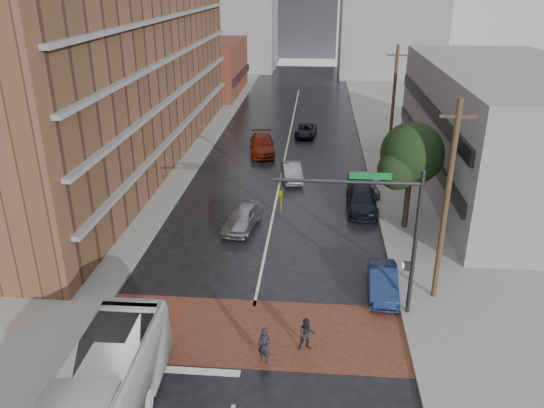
# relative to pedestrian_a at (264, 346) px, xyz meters

# --- Properties ---
(ground) EXTENTS (160.00, 160.00, 0.00)m
(ground) POSITION_rel_pedestrian_a_xyz_m (-0.91, 1.50, -0.83)
(ground) COLOR black
(ground) RESTS_ON ground
(crosswalk) EXTENTS (14.00, 5.00, 0.02)m
(crosswalk) POSITION_rel_pedestrian_a_xyz_m (-0.91, 2.00, -0.82)
(crosswalk) COLOR brown
(crosswalk) RESTS_ON ground
(sidewalk_west) EXTENTS (9.00, 90.00, 0.15)m
(sidewalk_west) POSITION_rel_pedestrian_a_xyz_m (-12.41, 26.50, -0.75)
(sidewalk_west) COLOR gray
(sidewalk_west) RESTS_ON ground
(sidewalk_east) EXTENTS (9.00, 90.00, 0.15)m
(sidewalk_east) POSITION_rel_pedestrian_a_xyz_m (10.59, 26.50, -0.75)
(sidewalk_east) COLOR gray
(sidewalk_east) RESTS_ON ground
(storefront_west) EXTENTS (8.00, 16.00, 7.00)m
(storefront_west) POSITION_rel_pedestrian_a_xyz_m (-12.91, 55.50, 2.67)
(storefront_west) COLOR brown
(storefront_west) RESTS_ON ground
(building_east) EXTENTS (11.00, 26.00, 9.00)m
(building_east) POSITION_rel_pedestrian_a_xyz_m (15.59, 21.50, 3.67)
(building_east) COLOR gray
(building_east) RESTS_ON ground
(street_tree) EXTENTS (4.20, 4.10, 6.90)m
(street_tree) POSITION_rel_pedestrian_a_xyz_m (7.61, 13.53, 3.91)
(street_tree) COLOR #332319
(street_tree) RESTS_ON ground
(signal_mast) EXTENTS (6.50, 0.30, 7.20)m
(signal_mast) POSITION_rel_pedestrian_a_xyz_m (4.94, 4.00, 3.91)
(signal_mast) COLOR #2D2D33
(signal_mast) RESTS_ON ground
(utility_pole_near) EXTENTS (1.60, 0.26, 10.00)m
(utility_pole_near) POSITION_rel_pedestrian_a_xyz_m (7.89, 5.50, 4.31)
(utility_pole_near) COLOR #473321
(utility_pole_near) RESTS_ON ground
(utility_pole_far) EXTENTS (1.60, 0.26, 10.00)m
(utility_pole_far) POSITION_rel_pedestrian_a_xyz_m (7.89, 25.50, 4.31)
(utility_pole_far) COLOR #473321
(utility_pole_far) RESTS_ON ground
(pedestrian_a) EXTENTS (0.71, 0.60, 1.65)m
(pedestrian_a) POSITION_rel_pedestrian_a_xyz_m (0.00, 0.00, 0.00)
(pedestrian_a) COLOR black
(pedestrian_a) RESTS_ON ground
(pedestrian_b) EXTENTS (0.83, 0.70, 1.51)m
(pedestrian_b) POSITION_rel_pedestrian_a_xyz_m (1.70, 1.00, -0.07)
(pedestrian_b) COLOR black
(pedestrian_b) RESTS_ON ground
(car_travel_a) EXTENTS (2.47, 4.57, 1.48)m
(car_travel_a) POSITION_rel_pedestrian_a_xyz_m (-2.69, 12.71, -0.09)
(car_travel_a) COLOR #94969B
(car_travel_a) RESTS_ON ground
(car_travel_b) EXTENTS (2.05, 4.22, 1.33)m
(car_travel_b) POSITION_rel_pedestrian_a_xyz_m (-0.00, 21.75, -0.16)
(car_travel_b) COLOR #9EA2A6
(car_travel_b) RESTS_ON ground
(car_travel_c) EXTENTS (2.90, 5.66, 1.57)m
(car_travel_c) POSITION_rel_pedestrian_a_xyz_m (-3.06, 28.57, -0.04)
(car_travel_c) COLOR maroon
(car_travel_c) RESTS_ON ground
(suv_travel) EXTENTS (2.26, 4.32, 1.16)m
(suv_travel) POSITION_rel_pedestrian_a_xyz_m (0.75, 34.63, -0.24)
(suv_travel) COLOR black
(suv_travel) RESTS_ON ground
(car_parked_near) EXTENTS (1.58, 4.06, 1.32)m
(car_parked_near) POSITION_rel_pedestrian_a_xyz_m (5.39, 5.71, -0.17)
(car_parked_near) COLOR #16254F
(car_parked_near) RESTS_ON ground
(car_parked_mid) EXTENTS (2.09, 5.01, 1.45)m
(car_parked_mid) POSITION_rel_pedestrian_a_xyz_m (5.08, 16.31, -0.10)
(car_parked_mid) COLOR black
(car_parked_mid) RESTS_ON ground
(car_parked_far) EXTENTS (2.49, 4.56, 1.47)m
(car_parked_far) POSITION_rel_pedestrian_a_xyz_m (5.39, 19.54, -0.09)
(car_parked_far) COLOR #999BA0
(car_parked_far) RESTS_ON ground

